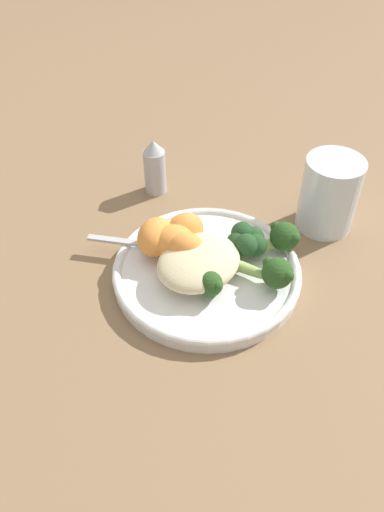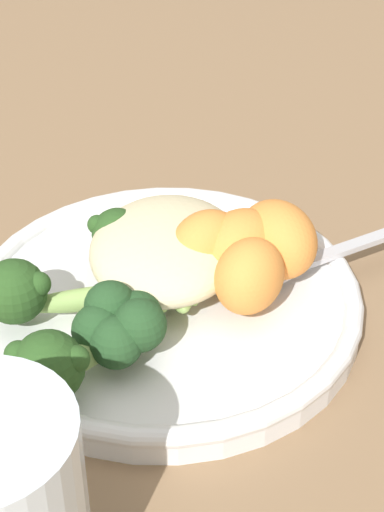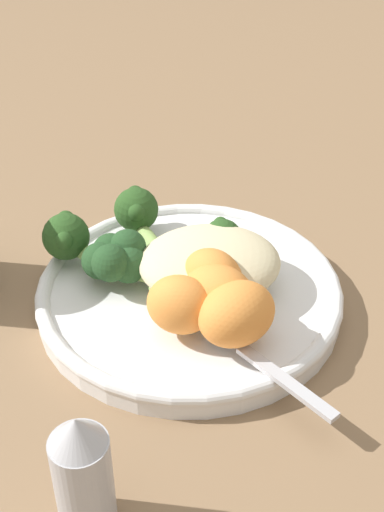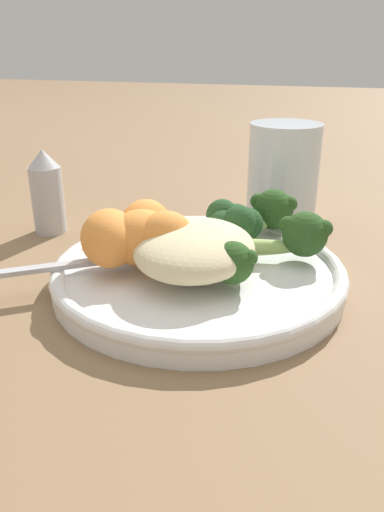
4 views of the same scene
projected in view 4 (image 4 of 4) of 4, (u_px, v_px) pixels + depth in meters
ground_plane at (184, 277)px, 0.43m from camera, size 4.00×4.00×0.00m
plate at (199, 273)px, 0.41m from camera, size 0.24×0.24×0.02m
quinoa_mound at (195, 248)px, 0.39m from camera, size 0.11×0.09×0.04m
broccoli_stalk_0 at (191, 255)px, 0.39m from camera, size 0.09×0.04×0.03m
broccoli_stalk_1 at (225, 261)px, 0.38m from camera, size 0.07×0.08×0.03m
broccoli_stalk_2 at (288, 237)px, 0.42m from camera, size 0.06×0.13×0.04m
broccoli_stalk_3 at (260, 216)px, 0.47m from camera, size 0.11×0.09×0.04m
sweet_potato_chunk_0 at (165, 239)px, 0.39m from camera, size 0.06×0.06×0.05m
sweet_potato_chunk_1 at (140, 237)px, 0.40m from camera, size 0.07×0.07×0.05m
sweet_potato_chunk_2 at (145, 225)px, 0.43m from camera, size 0.06×0.05×0.04m
sweet_potato_chunk_3 at (110, 238)px, 0.40m from camera, size 0.07×0.07×0.05m
kale_tuft at (234, 222)px, 0.45m from camera, size 0.05×0.05×0.04m
spoon at (99, 259)px, 0.41m from camera, size 0.08×0.11×0.01m
water_glass at (283, 172)px, 0.56m from camera, size 0.08×0.08×0.11m
salt_shaker at (47, 192)px, 0.52m from camera, size 0.03×0.03×0.09m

